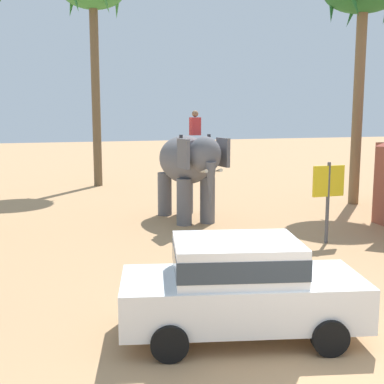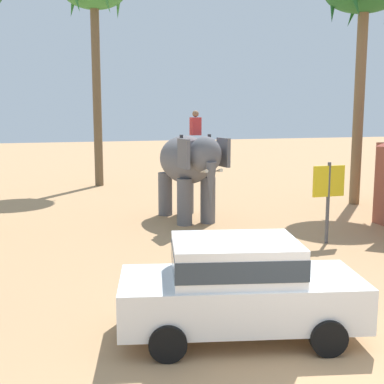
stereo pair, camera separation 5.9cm
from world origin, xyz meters
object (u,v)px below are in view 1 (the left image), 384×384
at_px(elephant_with_mahout, 188,165).
at_px(palm_tree_near_hut, 93,0).
at_px(car_sedan_foreground, 240,284).
at_px(signboard_yellow, 328,187).

relative_size(elephant_with_mahout, palm_tree_near_hut, 0.37).
bearing_deg(palm_tree_near_hut, car_sedan_foreground, -90.26).
height_order(car_sedan_foreground, signboard_yellow, signboard_yellow).
height_order(palm_tree_near_hut, signboard_yellow, palm_tree_near_hut).
xyz_separation_m(car_sedan_foreground, elephant_with_mahout, (2.01, 9.35, 1.06)).
distance_m(car_sedan_foreground, elephant_with_mahout, 9.63).
xyz_separation_m(car_sedan_foreground, signboard_yellow, (4.92, 5.02, 0.76)).
bearing_deg(elephant_with_mahout, palm_tree_near_hut, 101.26).
height_order(car_sedan_foreground, palm_tree_near_hut, palm_tree_near_hut).
xyz_separation_m(car_sedan_foreground, palm_tree_near_hut, (0.09, 19.00, 8.42)).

